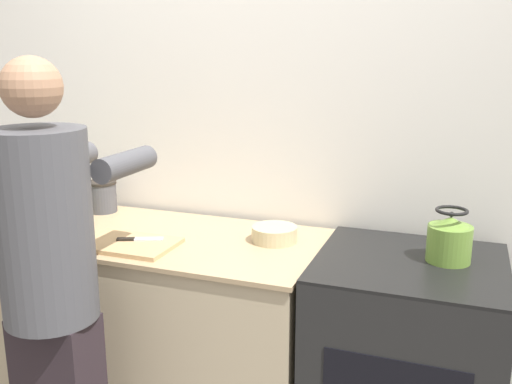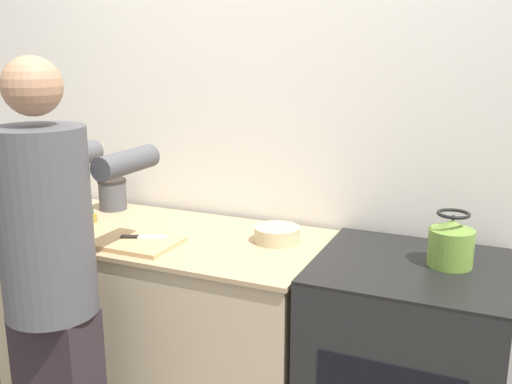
{
  "view_description": "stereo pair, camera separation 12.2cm",
  "coord_description": "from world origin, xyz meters",
  "views": [
    {
      "loc": [
        0.84,
        -1.68,
        1.66
      ],
      "look_at": [
        0.14,
        0.23,
        1.15
      ],
      "focal_mm": 40.0,
      "sensor_mm": 36.0,
      "label": 1
    },
    {
      "loc": [
        0.95,
        -1.63,
        1.66
      ],
      "look_at": [
        0.14,
        0.23,
        1.15
      ],
      "focal_mm": 40.0,
      "sensor_mm": 36.0,
      "label": 2
    }
  ],
  "objects": [
    {
      "name": "cutting_board",
      "position": [
        -0.38,
        0.16,
        0.91
      ],
      "size": [
        0.37,
        0.25,
        0.02
      ],
      "color": "tan",
      "rests_on": "counter"
    },
    {
      "name": "oven",
      "position": [
        0.69,
        0.32,
        0.46
      ],
      "size": [
        0.67,
        0.63,
        0.92
      ],
      "color": "black",
      "rests_on": "ground_plane"
    },
    {
      "name": "person",
      "position": [
        -0.42,
        -0.24,
        0.89
      ],
      "size": [
        0.35,
        0.59,
        1.64
      ],
      "color": "#2D2328",
      "rests_on": "ground_plane"
    },
    {
      "name": "book_stack",
      "position": [
        -0.82,
        0.22,
        0.93
      ],
      "size": [
        0.25,
        0.29,
        0.07
      ],
      "color": "olive",
      "rests_on": "counter"
    },
    {
      "name": "bowl_prep",
      "position": [
        0.15,
        0.41,
        0.93
      ],
      "size": [
        0.19,
        0.19,
        0.06
      ],
      "color": "#C6B789",
      "rests_on": "counter"
    },
    {
      "name": "wall_back",
      "position": [
        0.0,
        0.71,
        1.3
      ],
      "size": [
        8.0,
        0.05,
        2.6
      ],
      "color": "white",
      "rests_on": "ground_plane"
    },
    {
      "name": "canister_jar",
      "position": [
        -0.77,
        0.54,
        0.97
      ],
      "size": [
        0.14,
        0.14,
        0.15
      ],
      "color": "#4C4C51",
      "rests_on": "counter"
    },
    {
      "name": "knife",
      "position": [
        -0.35,
        0.19,
        0.92
      ],
      "size": [
        0.18,
        0.1,
        0.01
      ],
      "rotation": [
        0.0,
        0.0,
        0.4
      ],
      "color": "silver",
      "rests_on": "cutting_board"
    },
    {
      "name": "counter",
      "position": [
        -0.35,
        0.32,
        0.45
      ],
      "size": [
        1.39,
        0.67,
        0.9
      ],
      "color": "#C6B28E",
      "rests_on": "ground_plane"
    },
    {
      "name": "kettle",
      "position": [
        0.82,
        0.36,
        1.0
      ],
      "size": [
        0.16,
        0.16,
        0.19
      ],
      "color": "olive",
      "rests_on": "oven"
    }
  ]
}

